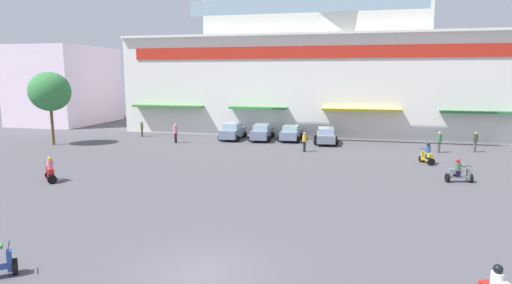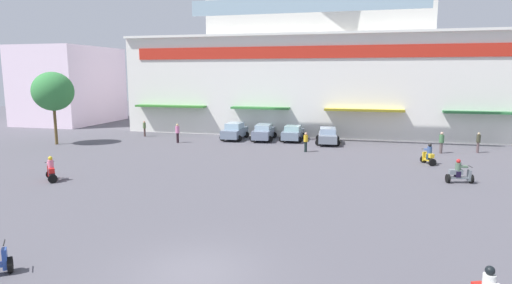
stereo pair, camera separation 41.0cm
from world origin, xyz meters
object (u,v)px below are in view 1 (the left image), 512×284
(scooter_rider_3, at_px, (50,171))
(pedestrian_1, at_px, (439,141))
(parked_car_3, at_px, (326,135))
(pedestrian_3, at_px, (142,128))
(pedestrian_2, at_px, (305,141))
(parked_car_0, at_px, (233,131))
(parked_car_1, at_px, (262,132))
(plaza_tree_0, at_px, (50,92))
(scooter_rider_0, at_px, (427,155))
(pedestrian_4, at_px, (175,132))
(parked_car_2, at_px, (291,133))
(pedestrian_0, at_px, (475,141))
(scooter_rider_1, at_px, (459,172))

(scooter_rider_3, xyz_separation_m, pedestrian_1, (24.20, 15.33, 0.36))
(parked_car_3, distance_m, pedestrian_3, 18.55)
(parked_car_3, relative_size, pedestrian_2, 2.74)
(parked_car_0, bearing_deg, pedestrian_2, -33.54)
(scooter_rider_3, bearing_deg, parked_car_1, 64.86)
(plaza_tree_0, height_order, scooter_rider_0, plaza_tree_0)
(parked_car_1, relative_size, pedestrian_4, 2.53)
(scooter_rider_3, bearing_deg, parked_car_0, 72.24)
(scooter_rider_0, distance_m, pedestrian_4, 21.71)
(parked_car_3, bearing_deg, scooter_rider_0, -43.91)
(parked_car_0, height_order, pedestrian_4, pedestrian_4)
(parked_car_2, xyz_separation_m, pedestrian_0, (15.60, -2.53, 0.22))
(scooter_rider_1, distance_m, pedestrian_4, 24.20)
(parked_car_1, relative_size, scooter_rider_3, 2.96)
(pedestrian_2, bearing_deg, pedestrian_1, 11.09)
(parked_car_1, bearing_deg, scooter_rider_3, -115.14)
(pedestrian_1, bearing_deg, pedestrian_3, 174.87)
(parked_car_2, bearing_deg, pedestrian_1, -15.38)
(parked_car_3, height_order, pedestrian_1, pedestrian_1)
(parked_car_0, relative_size, pedestrian_3, 2.57)
(scooter_rider_0, bearing_deg, scooter_rider_1, -78.67)
(parked_car_2, relative_size, parked_car_3, 0.85)
(parked_car_1, bearing_deg, pedestrian_2, -48.04)
(parked_car_1, bearing_deg, scooter_rider_0, -30.06)
(parked_car_0, height_order, parked_car_3, parked_car_0)
(pedestrian_1, bearing_deg, parked_car_0, 170.75)
(plaza_tree_0, relative_size, pedestrian_2, 4.02)
(pedestrian_4, bearing_deg, pedestrian_1, 0.93)
(parked_car_2, bearing_deg, pedestrian_0, -9.22)
(parked_car_1, bearing_deg, pedestrian_4, -153.81)
(parked_car_0, bearing_deg, pedestrian_4, -143.35)
(parked_car_1, relative_size, pedestrian_0, 2.70)
(parked_car_0, bearing_deg, scooter_rider_1, -35.86)
(parked_car_0, distance_m, pedestrian_3, 9.51)
(parked_car_1, bearing_deg, pedestrian_1, -11.87)
(parked_car_2, relative_size, pedestrian_4, 2.13)
(parked_car_0, height_order, scooter_rider_0, parked_car_0)
(pedestrian_4, bearing_deg, scooter_rider_1, -23.05)
(scooter_rider_1, height_order, pedestrian_3, pedestrian_3)
(parked_car_2, bearing_deg, pedestrian_4, -159.27)
(pedestrian_3, bearing_deg, scooter_rider_3, -78.49)
(scooter_rider_0, relative_size, scooter_rider_1, 0.99)
(scooter_rider_3, relative_size, pedestrian_3, 0.95)
(plaza_tree_0, xyz_separation_m, pedestrian_4, (10.33, 3.52, -3.77))
(scooter_rider_0, xyz_separation_m, pedestrian_2, (-9.08, 2.69, 0.30))
(parked_car_3, xyz_separation_m, scooter_rider_3, (-14.92, -17.94, -0.11))
(parked_car_3, relative_size, pedestrian_3, 2.77)
(parked_car_2, height_order, pedestrian_1, pedestrian_1)
(parked_car_0, distance_m, scooter_rider_3, 19.23)
(pedestrian_2, bearing_deg, parked_car_3, 73.48)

